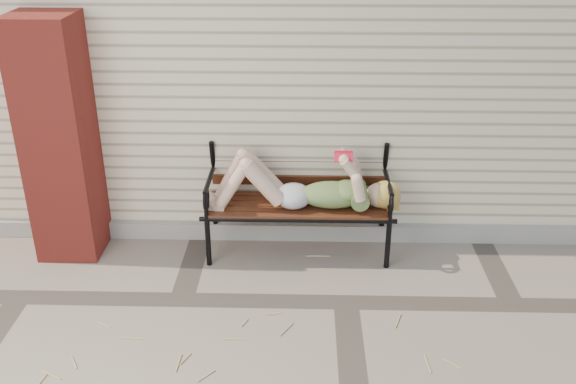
{
  "coord_description": "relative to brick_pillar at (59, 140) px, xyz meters",
  "views": [
    {
      "loc": [
        -0.33,
        -4.03,
        2.83
      ],
      "look_at": [
        -0.46,
        0.58,
        0.64
      ],
      "focal_mm": 40.0,
      "sensor_mm": 36.0,
      "label": 1
    }
  ],
  "objects": [
    {
      "name": "garden_bench",
      "position": [
        1.93,
        0.09,
        -0.4
      ],
      "size": [
        1.67,
        0.66,
        1.08
      ],
      "color": "black",
      "rests_on": "ground"
    },
    {
      "name": "foundation_strip",
      "position": [
        2.3,
        0.22,
        -0.93
      ],
      "size": [
        8.0,
        0.1,
        0.15
      ],
      "primitive_type": "cube",
      "color": "#99958A",
      "rests_on": "ground"
    },
    {
      "name": "house_wall",
      "position": [
        2.3,
        2.25,
        0.5
      ],
      "size": [
        8.0,
        4.0,
        3.0
      ],
      "primitive_type": "cube",
      "color": "beige",
      "rests_on": "ground"
    },
    {
      "name": "reading_woman",
      "position": [
        1.94,
        -0.04,
        -0.36
      ],
      "size": [
        1.57,
        0.36,
        0.49
      ],
      "color": "#0A3E48",
      "rests_on": "ground"
    },
    {
      "name": "ground",
      "position": [
        2.3,
        -0.75,
        -1.0
      ],
      "size": [
        80.0,
        80.0,
        0.0
      ],
      "primitive_type": "plane",
      "color": "#796A5D",
      "rests_on": "ground"
    },
    {
      "name": "brick_pillar",
      "position": [
        0.0,
        0.0,
        0.0
      ],
      "size": [
        0.5,
        0.5,
        2.0
      ],
      "primitive_type": "cube",
      "color": "#A22D24",
      "rests_on": "ground"
    }
  ]
}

